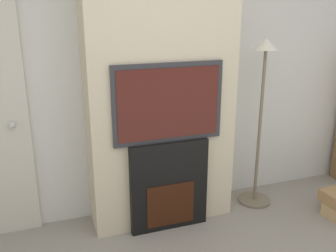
{
  "coord_description": "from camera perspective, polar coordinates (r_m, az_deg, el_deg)",
  "views": [
    {
      "loc": [
        -0.99,
        -1.21,
        1.91
      ],
      "look_at": [
        0.0,
        1.6,
        0.95
      ],
      "focal_mm": 40.0,
      "sensor_mm": 36.0,
      "label": 1
    }
  ],
  "objects": [
    {
      "name": "wall_back",
      "position": [
        3.43,
        -2.4,
        8.44
      ],
      "size": [
        6.0,
        0.06,
        2.7
      ],
      "color": "silver",
      "rests_on": "ground_plane"
    },
    {
      "name": "chimney_breast",
      "position": [
        3.21,
        -1.19,
        7.82
      ],
      "size": [
        1.28,
        0.4,
        2.7
      ],
      "color": "beige",
      "rests_on": "ground_plane"
    },
    {
      "name": "fireplace",
      "position": [
        3.33,
        0.01,
        -8.95
      ],
      "size": [
        0.7,
        0.15,
        0.82
      ],
      "color": "black",
      "rests_on": "ground_plane"
    },
    {
      "name": "television",
      "position": [
        3.07,
        0.02,
        3.53
      ],
      "size": [
        0.94,
        0.07,
        0.66
      ],
      "color": "#2D2D33",
      "rests_on": "fireplace"
    },
    {
      "name": "floor_lamp",
      "position": [
        3.65,
        14.02,
        2.61
      ],
      "size": [
        0.33,
        0.33,
        1.63
      ],
      "color": "#726651",
      "rests_on": "ground_plane"
    }
  ]
}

